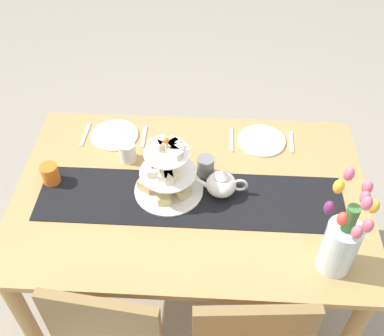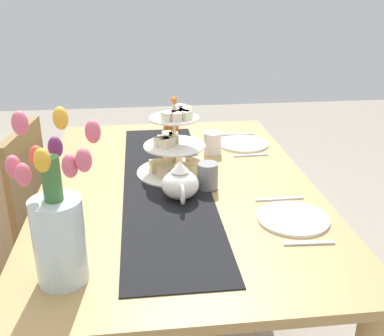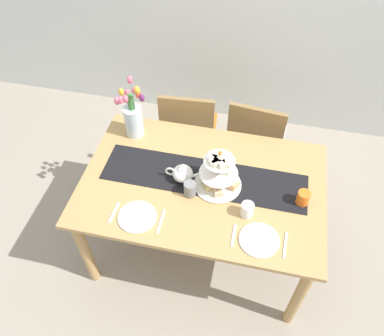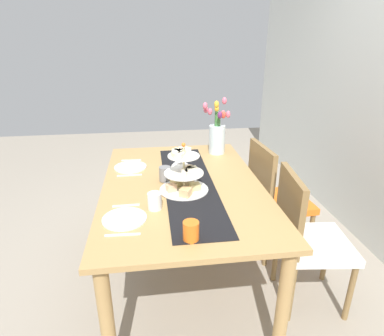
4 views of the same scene
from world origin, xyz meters
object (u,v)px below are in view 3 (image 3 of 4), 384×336
(teapot, at_px, (183,173))
(knife_left, at_px, (161,221))
(dinner_plate_left, at_px, (137,217))
(fork_left, at_px, (114,213))
(mug_white_text, at_px, (247,210))
(tiered_cake_stand, at_px, (219,175))
(tulip_vase, at_px, (133,116))
(chair_right, at_px, (255,139))
(chair_left, at_px, (189,129))
(mug_grey, at_px, (190,189))
(dining_table, at_px, (202,192))
(fork_right, at_px, (234,235))
(knife_right, at_px, (285,245))
(dinner_plate_right, at_px, (259,240))
(mug_orange, at_px, (303,198))

(teapot, height_order, knife_left, teapot)
(dinner_plate_left, distance_m, knife_left, 0.15)
(fork_left, distance_m, mug_white_text, 0.79)
(tiered_cake_stand, relative_size, teapot, 1.28)
(tulip_vase, relative_size, fork_left, 2.99)
(chair_right, height_order, teapot, chair_right)
(chair_left, distance_m, teapot, 0.81)
(chair_left, height_order, mug_grey, chair_left)
(fork_left, bearing_deg, dining_table, 36.22)
(dinner_plate_left, relative_size, mug_grey, 2.42)
(teapot, relative_size, knife_left, 1.40)
(chair_left, xyz_separation_m, fork_left, (-0.21, -1.08, 0.26))
(chair_right, bearing_deg, chair_left, -179.97)
(dining_table, xyz_separation_m, fork_right, (0.25, -0.34, 0.11))
(teapot, height_order, knife_right, teapot)
(tulip_vase, bearing_deg, fork_left, -82.56)
(chair_left, height_order, knife_right, chair_left)
(knife_left, height_order, mug_white_text, mug_white_text)
(chair_right, xyz_separation_m, mug_white_text, (0.02, -0.92, 0.31))
(dining_table, height_order, chair_left, chair_left)
(tulip_vase, distance_m, fork_left, 0.70)
(tiered_cake_stand, height_order, mug_grey, tiered_cake_stand)
(dining_table, distance_m, mug_grey, 0.20)
(dining_table, bearing_deg, chair_right, 68.69)
(dinner_plate_right, height_order, mug_orange, mug_orange)
(tiered_cake_stand, bearing_deg, dinner_plate_right, -49.09)
(chair_left, distance_m, dinner_plate_right, 1.29)
(tiered_cake_stand, xyz_separation_m, fork_right, (0.15, -0.34, -0.10))
(teapot, xyz_separation_m, knife_left, (-0.05, -0.34, -0.06))
(fork_right, distance_m, knife_right, 0.29)
(dining_table, relative_size, knife_left, 9.05)
(teapot, xyz_separation_m, knife_right, (0.67, -0.34, -0.06))
(dining_table, xyz_separation_m, teapot, (-0.13, 0.00, 0.16))
(fork_left, bearing_deg, mug_orange, 16.35)
(mug_grey, bearing_deg, dinner_plate_right, -27.54)
(teapot, bearing_deg, fork_left, -134.56)
(teapot, distance_m, tulip_vase, 0.55)
(knife_right, xyz_separation_m, mug_white_text, (-0.24, 0.16, 0.04))
(knife_right, bearing_deg, knife_left, 180.00)
(tulip_vase, xyz_separation_m, dinner_plate_right, (0.95, -0.68, -0.15))
(tiered_cake_stand, relative_size, dinner_plate_right, 1.32)
(chair_left, distance_m, fork_right, 1.22)
(dining_table, bearing_deg, dinner_plate_right, -41.00)
(chair_left, xyz_separation_m, mug_orange, (0.88, -0.76, 0.31))
(knife_left, bearing_deg, mug_white_text, 18.42)
(dining_table, xyz_separation_m, dinner_plate_left, (-0.32, -0.34, 0.11))
(dinner_plate_right, bearing_deg, teapot, 146.85)
(fork_left, bearing_deg, chair_left, 79.02)
(dining_table, relative_size, tiered_cake_stand, 5.06)
(fork_right, relative_size, knife_right, 0.88)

